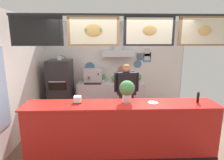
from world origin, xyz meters
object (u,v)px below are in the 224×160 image
potted_thyme (114,78)px  potted_oregano (137,77)px  pepper_grinder (198,97)px  espresso_machine (93,76)px  basil_vase (127,90)px  potted_sage (103,78)px  napkin_holder (78,100)px  pizza_oven (61,88)px  shop_worker (126,94)px  potted_basil (125,77)px  condiment_plate (153,103)px

potted_thyme → potted_oregano: bearing=-3.5°
pepper_grinder → potted_thyme: bearing=121.2°
espresso_machine → basil_vase: (0.77, -2.24, 0.15)m
potted_oregano → potted_sage: size_ratio=1.23×
napkin_holder → espresso_machine: bearing=86.6°
pizza_oven → basil_vase: (1.69, -2.00, 0.45)m
napkin_holder → basil_vase: basil_vase is taller
shop_worker → potted_basil: 1.13m
pizza_oven → shop_worker: (1.82, -0.85, 0.04)m
potted_sage → condiment_plate: 2.54m
espresso_machine → napkin_holder: bearing=-93.4°
napkin_holder → pepper_grinder: 2.20m
potted_oregano → basil_vase: 2.31m
pepper_grinder → condiment_plate: bearing=-179.8°
potted_sage → condiment_plate: bearing=-68.5°
pizza_oven → potted_oregano: bearing=5.8°
potted_basil → condiment_plate: (0.28, -2.36, -0.00)m
napkin_holder → pepper_grinder: size_ratio=0.72×
basil_vase → espresso_machine: bearing=108.9°
potted_sage → pepper_grinder: 2.95m
espresso_machine → potted_thyme: (0.63, 0.03, -0.09)m
potted_oregano → condiment_plate: bearing=-92.4°
shop_worker → potted_basil: (0.07, 1.12, 0.20)m
potted_thyme → potted_sage: bearing=179.6°
espresso_machine → potted_sage: size_ratio=2.34×
espresso_machine → potted_oregano: (1.34, -0.01, -0.05)m
potted_oregano → pepper_grinder: size_ratio=1.27×
potted_basil → condiment_plate: bearing=-83.2°
napkin_holder → potted_basil: bearing=64.4°
condiment_plate → pepper_grinder: bearing=0.2°
condiment_plate → basil_vase: (-0.47, 0.09, 0.22)m
basil_vase → potted_thyme: bearing=93.4°
shop_worker → basil_vase: (-0.12, -1.15, 0.41)m
napkin_holder → pepper_grinder: (2.20, -0.07, 0.05)m
shop_worker → pepper_grinder: 1.73m
espresso_machine → potted_thyme: bearing=3.2°
potted_oregano → potted_sage: bearing=177.5°
pizza_oven → potted_basil: size_ratio=6.19×
shop_worker → potted_sage: 1.28m
potted_oregano → napkin_holder: size_ratio=1.77×
potted_oregano → potted_basil: potted_oregano is taller
espresso_machine → condiment_plate: 2.64m
shop_worker → potted_basil: bearing=-95.8°
potted_basil → napkin_holder: bearing=-115.6°
pizza_oven → potted_sage: bearing=12.6°
potted_thyme → basil_vase: 2.29m
shop_worker → napkin_holder: 1.57m
pizza_oven → potted_sage: (1.23, 0.28, 0.22)m
potted_sage → napkin_holder: size_ratio=1.43×
shop_worker → potted_thyme: (-0.26, 1.12, 0.16)m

